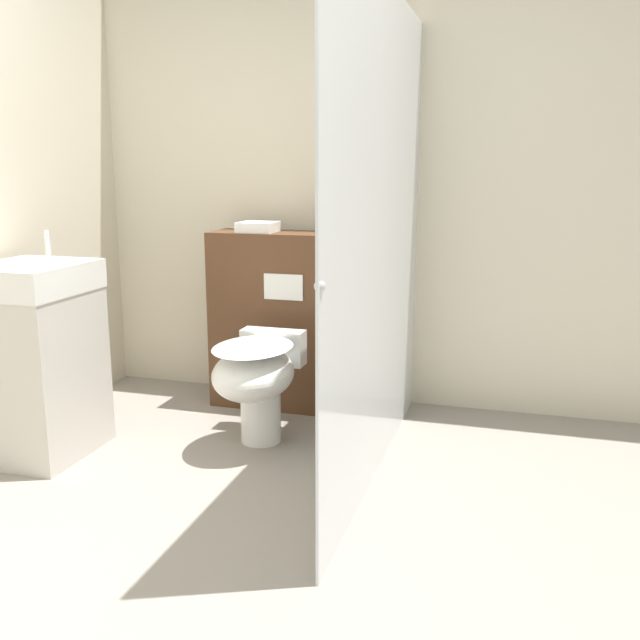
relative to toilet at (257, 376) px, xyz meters
name	(u,v)px	position (x,y,z in m)	size (l,w,h in m)	color
ground_plane	(163,582)	(0.13, -1.21, -0.35)	(12.00, 12.00, 0.00)	gray
wall_back	(331,185)	(0.13, 0.87, 0.90)	(8.00, 0.06, 2.50)	beige
partition_panel	(293,321)	(-0.02, 0.61, 0.15)	(0.92, 0.31, 1.00)	#51331E
shower_glass	(381,241)	(0.63, -0.13, 0.69)	(0.04, 1.93, 2.08)	silver
toilet	(257,376)	(0.00, 0.00, 0.00)	(0.38, 0.59, 0.53)	white
sink_vanity	(37,360)	(-0.96, -0.38, 0.11)	(0.46, 0.53, 1.06)	beige
hair_drier	(347,218)	(0.29, 0.61, 0.73)	(0.19, 0.07, 0.13)	black
folded_towel	(258,227)	(-0.21, 0.58, 0.67)	(0.20, 0.20, 0.06)	white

